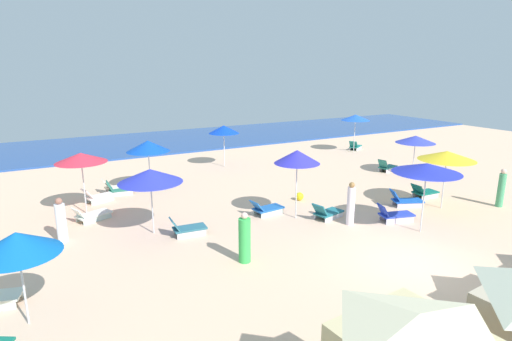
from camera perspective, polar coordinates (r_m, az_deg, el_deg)
ground_plane at (r=14.18m, az=21.04°, el=-11.97°), size 60.00×60.00×0.00m
ocean at (r=34.83m, az=-11.56°, el=4.05°), size 60.00×10.34×0.12m
umbrella_0 at (r=24.87m, az=21.13°, el=4.03°), size 2.18×2.18×2.25m
lounge_chair_0_0 at (r=25.51m, az=17.59°, el=0.48°), size 1.40×0.82×0.77m
umbrella_1 at (r=19.32m, az=24.83°, el=1.88°), size 2.36×2.36×2.54m
lounge_chair_1_0 at (r=19.47m, az=19.86°, el=-3.88°), size 1.55×1.14×0.76m
lounge_chair_1_1 at (r=21.03m, az=22.13°, el=-2.78°), size 1.30×0.72×0.70m
umbrella_2 at (r=16.38m, az=5.69°, el=1.89°), size 1.83×1.83×2.83m
lounge_chair_2_0 at (r=17.31m, az=1.42°, el=-5.27°), size 1.46×0.78×0.68m
lounge_chair_2_1 at (r=17.09m, az=9.75°, el=-5.74°), size 1.46×0.90×0.73m
umbrella_3 at (r=20.88m, az=-14.66°, el=3.28°), size 2.10×2.10×2.51m
lounge_chair_3_0 at (r=21.41m, az=-18.62°, el=-2.18°), size 1.47×0.62×0.75m
lounge_chair_3_1 at (r=20.99m, az=-18.36°, el=-2.50°), size 1.29×0.70×0.72m
umbrella_4 at (r=15.30m, az=-14.38°, el=-0.71°), size 2.32×2.32×2.46m
lounge_chair_4_0 at (r=15.46m, az=-9.48°, el=-7.87°), size 1.34×0.72×0.71m
umbrella_5 at (r=30.28m, az=13.56°, el=7.11°), size 2.03×2.03×2.70m
lounge_chair_5_0 at (r=31.51m, az=13.51°, el=3.25°), size 1.46×1.19×0.73m
umbrella_6 at (r=18.30m, az=-22.99°, el=1.63°), size 2.07×2.07×2.60m
lounge_chair_6_0 at (r=17.93m, az=-21.77°, el=-5.68°), size 1.57×1.11×0.66m
lounge_chair_6_1 at (r=20.15m, az=-21.00°, el=-3.37°), size 1.45×0.96×0.73m
umbrella_7 at (r=25.21m, az=-4.46°, el=5.67°), size 1.85×1.85×2.55m
umbrella_8 at (r=16.14m, az=22.48°, el=0.31°), size 2.44×2.44×2.64m
lounge_chair_8_0 at (r=17.45m, az=18.52°, el=-5.82°), size 1.53×0.96×0.75m
umbrella_9 at (r=11.05m, az=-30.09°, el=-8.67°), size 1.92×1.92×2.37m
beachgoer_0 at (r=21.05m, az=30.71°, el=-2.15°), size 0.38×0.38×1.72m
beachgoer_1 at (r=16.12m, az=-25.28°, el=-6.33°), size 0.49×0.49×1.61m
beachgoer_2 at (r=16.47m, az=12.93°, el=-4.61°), size 0.43×0.43×1.72m
beachgoer_3 at (r=13.13m, az=-1.58°, el=-9.46°), size 0.44×0.44×1.65m
beach_ball_0 at (r=19.22m, az=6.02°, el=-3.57°), size 0.37×0.37×0.37m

